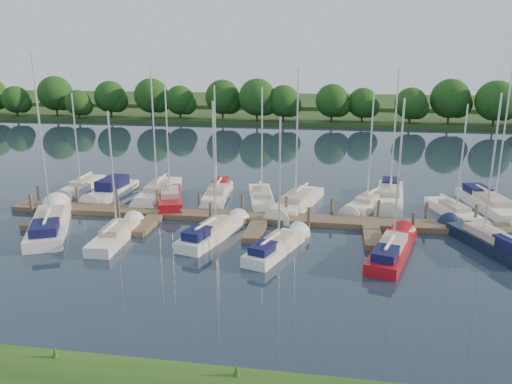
# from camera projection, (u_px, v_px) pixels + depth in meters

# --- Properties ---
(ground) EXTENTS (260.00, 260.00, 0.00)m
(ground) POSITION_uv_depth(u_px,v_px,m) (242.00, 262.00, 29.95)
(ground) COLOR #182331
(ground) RESTS_ON ground
(dock) EXTENTS (40.00, 6.00, 0.40)m
(dock) POSITION_uv_depth(u_px,v_px,m) (260.00, 221.00, 36.85)
(dock) COLOR brown
(dock) RESTS_ON ground
(mooring_pilings) EXTENTS (38.24, 2.84, 2.00)m
(mooring_pilings) POSITION_uv_depth(u_px,v_px,m) (262.00, 211.00, 37.82)
(mooring_pilings) COLOR #473D33
(mooring_pilings) RESTS_ON ground
(far_shore) EXTENTS (180.00, 30.00, 0.60)m
(far_shore) POSITION_uv_depth(u_px,v_px,m) (311.00, 115.00, 101.27)
(far_shore) COLOR #274219
(far_shore) RESTS_ON ground
(distant_hill) EXTENTS (220.00, 40.00, 1.40)m
(distant_hill) POSITION_uv_depth(u_px,v_px,m) (316.00, 102.00, 124.96)
(distant_hill) COLOR #2F4920
(distant_hill) RESTS_ON ground
(treeline) EXTENTS (146.38, 9.30, 8.20)m
(treeline) POSITION_uv_depth(u_px,v_px,m) (301.00, 100.00, 88.36)
(treeline) COLOR #38281C
(treeline) RESTS_ON ground
(sailboat_n_0) EXTENTS (1.99, 7.20, 9.19)m
(sailboat_n_0) POSITION_uv_depth(u_px,v_px,m) (82.00, 187.00, 46.03)
(sailboat_n_0) COLOR white
(sailboat_n_0) RESTS_ON ground
(motorboat) EXTENTS (2.49, 7.09, 1.97)m
(motorboat) POSITION_uv_depth(u_px,v_px,m) (111.00, 192.00, 44.03)
(motorboat) COLOR white
(motorboat) RESTS_ON ground
(sailboat_n_2) EXTENTS (2.71, 9.17, 11.63)m
(sailboat_n_2) POSITION_uv_depth(u_px,v_px,m) (158.00, 193.00, 43.83)
(sailboat_n_2) COLOR white
(sailboat_n_2) RESTS_ON ground
(sailboat_n_3) EXTENTS (3.94, 7.97, 10.33)m
(sailboat_n_3) POSITION_uv_depth(u_px,v_px,m) (170.00, 200.00, 41.80)
(sailboat_n_3) COLOR #A80F18
(sailboat_n_3) RESTS_ON ground
(sailboat_n_4) EXTENTS (2.40, 7.87, 10.11)m
(sailboat_n_4) POSITION_uv_depth(u_px,v_px,m) (217.00, 195.00, 43.15)
(sailboat_n_4) COLOR white
(sailboat_n_4) RESTS_ON ground
(sailboat_n_5) EXTENTS (3.24, 7.88, 9.95)m
(sailboat_n_5) POSITION_uv_depth(u_px,v_px,m) (262.00, 199.00, 42.14)
(sailboat_n_5) COLOR white
(sailboat_n_5) RESTS_ON ground
(sailboat_n_6) EXTENTS (3.93, 9.12, 11.57)m
(sailboat_n_6) POSITION_uv_depth(u_px,v_px,m) (297.00, 204.00, 40.63)
(sailboat_n_6) COLOR white
(sailboat_n_6) RESTS_ON ground
(sailboat_n_7) EXTENTS (4.37, 7.43, 9.64)m
(sailboat_n_7) POSITION_uv_depth(u_px,v_px,m) (368.00, 204.00, 40.87)
(sailboat_n_7) COLOR white
(sailboat_n_7) RESTS_ON ground
(sailboat_n_8) EXTENTS (2.99, 9.12, 11.50)m
(sailboat_n_8) POSITION_uv_depth(u_px,v_px,m) (390.00, 197.00, 42.69)
(sailboat_n_8) COLOR white
(sailboat_n_8) RESTS_ON ground
(sailboat_n_9) EXTENTS (3.40, 6.99, 8.96)m
(sailboat_n_9) POSITION_uv_depth(u_px,v_px,m) (454.00, 213.00, 38.51)
(sailboat_n_9) COLOR white
(sailboat_n_9) RESTS_ON ground
(sailboat_n_10) EXTENTS (3.74, 9.52, 11.99)m
(sailboat_n_10) POSITION_uv_depth(u_px,v_px,m) (491.00, 206.00, 39.91)
(sailboat_n_10) COLOR white
(sailboat_n_10) RESTS_ON ground
(sailboat_s_0) EXTENTS (5.86, 9.79, 12.70)m
(sailboat_s_0) POSITION_uv_depth(u_px,v_px,m) (50.00, 225.00, 35.52)
(sailboat_s_0) COLOR white
(sailboat_s_0) RESTS_ON ground
(sailboat_s_1) EXTENTS (1.95, 6.95, 9.01)m
(sailboat_s_1) POSITION_uv_depth(u_px,v_px,m) (116.00, 236.00, 33.43)
(sailboat_s_1) COLOR white
(sailboat_s_1) RESTS_ON ground
(sailboat_s_2) EXTENTS (3.40, 7.44, 9.63)m
(sailboat_s_2) POSITION_uv_depth(u_px,v_px,m) (212.00, 234.00, 33.74)
(sailboat_s_2) COLOR white
(sailboat_s_2) RESTS_ON ground
(sailboat_s_3) EXTENTS (3.42, 6.83, 8.87)m
(sailboat_s_3) POSITION_uv_depth(u_px,v_px,m) (276.00, 248.00, 31.36)
(sailboat_s_3) COLOR white
(sailboat_s_3) RESTS_ON ground
(sailboat_s_4) EXTENTS (3.62, 7.84, 10.03)m
(sailboat_s_4) POSITION_uv_depth(u_px,v_px,m) (392.00, 252.00, 30.70)
(sailboat_s_4) COLOR #A80F18
(sailboat_s_4) RESTS_ON ground
(sailboat_s_5) EXTENTS (4.34, 7.80, 10.32)m
(sailboat_s_5) POSITION_uv_depth(u_px,v_px,m) (488.00, 243.00, 32.08)
(sailboat_s_5) COLOR black
(sailboat_s_5) RESTS_ON ground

